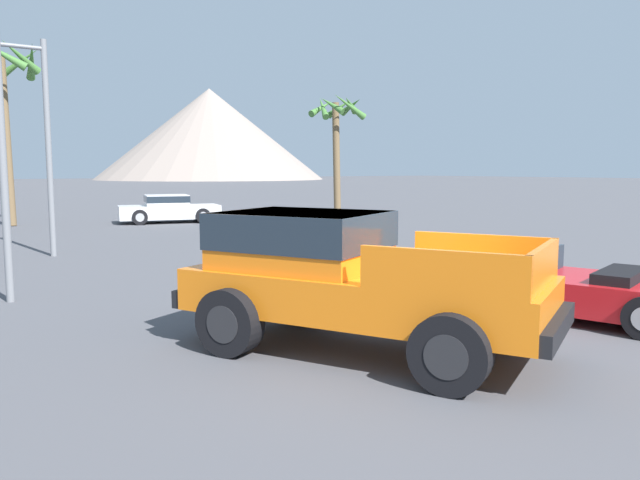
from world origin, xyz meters
TOP-DOWN VIEW (x-y plane):
  - ground_plane at (0.00, 0.00)m, footprint 320.00×320.00m
  - orange_pickup_truck at (-0.58, 0.52)m, footprint 3.84×5.27m
  - red_convertible_car at (3.66, -0.27)m, footprint 2.78×4.35m
  - parked_car_white at (5.19, 20.81)m, footprint 4.71×2.88m
  - palm_tree_tall at (14.19, 20.09)m, footprint 2.46×2.73m
  - palm_tree_short at (-0.84, 23.15)m, footprint 2.97×3.09m

SIDE VIEW (x-z plane):
  - ground_plane at x=0.00m, z-range 0.00..0.00m
  - red_convertible_car at x=3.66m, z-range -0.12..0.97m
  - parked_car_white at x=5.19m, z-range 0.01..1.27m
  - orange_pickup_truck at x=-0.58m, z-range 0.13..1.95m
  - palm_tree_tall at x=14.19m, z-range 1.60..7.83m
  - palm_tree_short at x=-0.84m, z-range 1.99..9.65m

